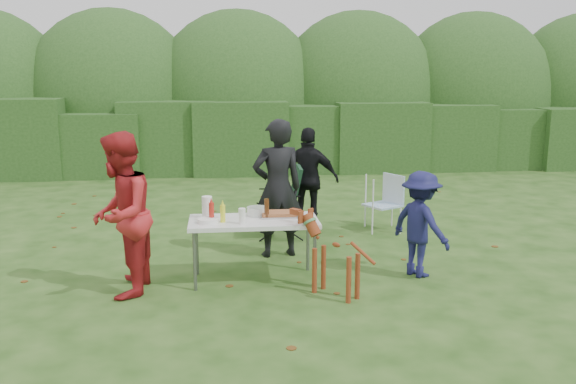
{
  "coord_description": "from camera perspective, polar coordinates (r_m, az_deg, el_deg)",
  "views": [
    {
      "loc": [
        -0.43,
        -6.63,
        2.46
      ],
      "look_at": [
        0.35,
        0.54,
        1.0
      ],
      "focal_mm": 38.0,
      "sensor_mm": 36.0,
      "label": 1
    }
  ],
  "objects": [
    {
      "name": "focaccia_bread",
      "position": [
        7.24,
        -0.87,
        -2.0
      ],
      "size": [
        0.4,
        0.26,
        0.04
      ],
      "primitive_type": "cube",
      "color": "#9F5D34",
      "rests_on": "food_tray"
    },
    {
      "name": "cup_stack",
      "position": [
        6.9,
        -4.32,
        -2.27
      ],
      "size": [
        0.08,
        0.08,
        0.18
      ],
      "primitive_type": "cylinder",
      "color": "white",
      "rests_on": "folding_table"
    },
    {
      "name": "food_tray",
      "position": [
        7.25,
        -0.87,
        -2.22
      ],
      "size": [
        0.45,
        0.3,
        0.02
      ],
      "primitive_type": "cube",
      "color": "#B7B7BA",
      "rests_on": "folding_table"
    },
    {
      "name": "paper_towel_roll",
      "position": [
        7.2,
        -7.57,
        -1.42
      ],
      "size": [
        0.12,
        0.12,
        0.26
      ],
      "primitive_type": "cylinder",
      "color": "white",
      "rests_on": "folding_table"
    },
    {
      "name": "child",
      "position": [
        7.46,
        12.29,
        -2.95
      ],
      "size": [
        0.82,
        0.95,
        1.28
      ],
      "primitive_type": "imported",
      "rotation": [
        0.0,
        0.0,
        2.09
      ],
      "color": "#161747",
      "rests_on": "ground"
    },
    {
      "name": "camping_chair",
      "position": [
        9.02,
        -0.83,
        -0.89
      ],
      "size": [
        0.69,
        0.69,
        1.07
      ],
      "primitive_type": null,
      "rotation": [
        0.0,
        0.0,
        3.11
      ],
      "color": "#15341F",
      "rests_on": "ground"
    },
    {
      "name": "ketchup_bottle",
      "position": [
        7.04,
        -7.17,
        -1.87
      ],
      "size": [
        0.06,
        0.06,
        0.22
      ],
      "primitive_type": "cylinder",
      "color": "red",
      "rests_on": "folding_table"
    },
    {
      "name": "hedge_row",
      "position": [
        14.73,
        -4.5,
        5.14
      ],
      "size": [
        22.0,
        1.4,
        1.7
      ],
      "primitive_type": "cube",
      "color": "#23471C",
      "rests_on": "ground"
    },
    {
      "name": "shrub_backdrop",
      "position": [
        16.26,
        -4.72,
        8.38
      ],
      "size": [
        20.0,
        2.6,
        3.2
      ],
      "primitive_type": "ellipsoid",
      "color": "#3D6628",
      "rests_on": "ground"
    },
    {
      "name": "mustard_bottle",
      "position": [
        6.99,
        -6.12,
        -2.02
      ],
      "size": [
        0.06,
        0.06,
        0.2
      ],
      "primitive_type": "cylinder",
      "color": "yellow",
      "rests_on": "folding_table"
    },
    {
      "name": "person_red_jacket",
      "position": [
        6.87,
        -15.38,
        -2.08
      ],
      "size": [
        0.75,
        0.93,
        1.81
      ],
      "primitive_type": "imported",
      "rotation": [
        0.0,
        0.0,
        -1.65
      ],
      "color": "#AC1F22",
      "rests_on": "ground"
    },
    {
      "name": "beer_bottle",
      "position": [
        7.11,
        -2.01,
        -1.59
      ],
      "size": [
        0.06,
        0.06,
        0.24
      ],
      "primitive_type": "cylinder",
      "color": "#47230F",
      "rests_on": "folding_table"
    },
    {
      "name": "person_black_puffy",
      "position": [
        9.4,
        1.95,
        1.23
      ],
      "size": [
        1.01,
        0.67,
        1.59
      ],
      "primitive_type": "imported",
      "rotation": [
        0.0,
        0.0,
        2.81
      ],
      "color": "black",
      "rests_on": "ground"
    },
    {
      "name": "pasta_bowl",
      "position": [
        7.3,
        -2.87,
        -1.81
      ],
      "size": [
        0.26,
        0.26,
        0.1
      ],
      "primitive_type": "cylinder",
      "color": "silver",
      "rests_on": "folding_table"
    },
    {
      "name": "dog",
      "position": [
        6.71,
        4.51,
        -6.1
      ],
      "size": [
        0.91,
        0.94,
        0.89
      ],
      "primitive_type": null,
      "rotation": [
        0.0,
        0.0,
        2.31
      ],
      "color": "maroon",
      "rests_on": "ground"
    },
    {
      "name": "person_cook",
      "position": [
        8.02,
        -1.0,
        0.34
      ],
      "size": [
        0.74,
        0.55,
        1.83
      ],
      "primitive_type": "imported",
      "rotation": [
        0.0,
        0.0,
        3.32
      ],
      "color": "black",
      "rests_on": "ground"
    },
    {
      "name": "ground",
      "position": [
        7.09,
        -2.33,
        -8.88
      ],
      "size": [
        80.0,
        80.0,
        0.0
      ],
      "primitive_type": "plane",
      "color": "#1E4211"
    },
    {
      "name": "folding_table",
      "position": [
        7.13,
        -3.23,
        -3.0
      ],
      "size": [
        1.5,
        0.7,
        0.74
      ],
      "color": "silver",
      "rests_on": "ground"
    },
    {
      "name": "lawn_chair",
      "position": [
        9.51,
        8.87,
        -1.01
      ],
      "size": [
        0.69,
        0.69,
        0.87
      ],
      "primitive_type": null,
      "rotation": [
        0.0,
        0.0,
        3.64
      ],
      "color": "teal",
      "rests_on": "ground"
    },
    {
      "name": "plate_stack",
      "position": [
        7.0,
        -7.49,
        -2.68
      ],
      "size": [
        0.24,
        0.24,
        0.05
      ],
      "primitive_type": "cylinder",
      "color": "white",
      "rests_on": "folding_table"
    }
  ]
}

